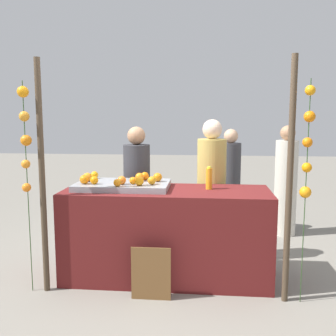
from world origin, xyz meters
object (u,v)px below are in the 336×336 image
at_px(juice_bottle, 209,178).
at_px(chalkboard_sign, 151,274).
at_px(vendor_left, 137,197).
at_px(stall_counter, 167,234).
at_px(orange_0, 95,175).
at_px(orange_1, 84,179).
at_px(vendor_right, 211,196).

relative_size(juice_bottle, chalkboard_sign, 0.46).
relative_size(chalkboard_sign, vendor_left, 0.33).
bearing_deg(stall_counter, orange_0, 163.09).
bearing_deg(stall_counter, orange_1, -174.17).
height_order(orange_0, vendor_right, vendor_right).
distance_m(orange_0, juice_bottle, 1.25).
bearing_deg(chalkboard_sign, juice_bottle, 47.68).
bearing_deg(orange_1, vendor_left, 58.04).
xyz_separation_m(orange_0, chalkboard_sign, (0.72, -0.75, -0.78)).
bearing_deg(chalkboard_sign, orange_0, 133.91).
bearing_deg(vendor_left, chalkboard_sign, -73.88).
bearing_deg(vendor_left, vendor_right, -3.24).
bearing_deg(stall_counter, vendor_left, 124.87).
bearing_deg(stall_counter, vendor_right, 49.33).
distance_m(stall_counter, vendor_right, 0.76).
xyz_separation_m(stall_counter, juice_bottle, (0.43, 0.07, 0.57)).
relative_size(orange_1, vendor_right, 0.06).
height_order(orange_1, vendor_right, vendor_right).
bearing_deg(juice_bottle, orange_1, -173.01).
height_order(chalkboard_sign, vendor_left, vendor_left).
relative_size(orange_0, juice_bottle, 0.34).
relative_size(orange_0, vendor_left, 0.05).
relative_size(juice_bottle, vendor_left, 0.15).
height_order(orange_0, juice_bottle, juice_bottle).
relative_size(juice_bottle, vendor_right, 0.14).
relative_size(vendor_left, vendor_right, 0.95).
height_order(stall_counter, chalkboard_sign, stall_counter).
xyz_separation_m(vendor_left, vendor_right, (0.87, -0.05, 0.04)).
height_order(orange_1, vendor_left, vendor_left).
bearing_deg(vendor_right, chalkboard_sign, -118.09).
height_order(juice_bottle, vendor_right, vendor_right).
height_order(stall_counter, orange_1, orange_1).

